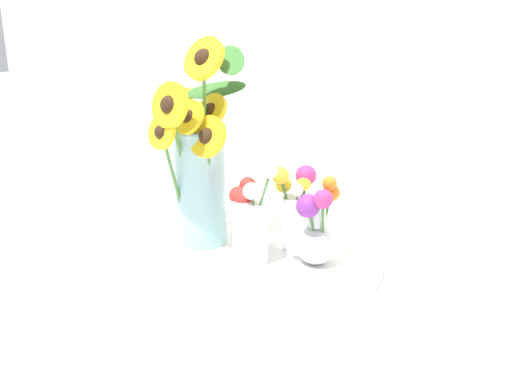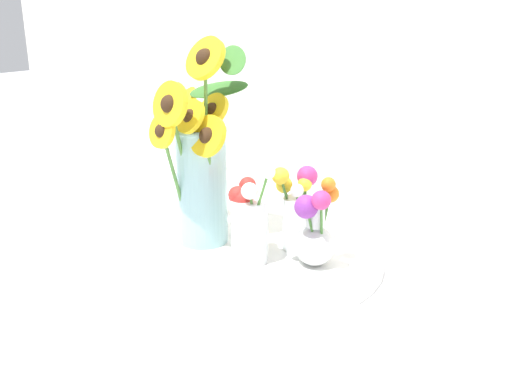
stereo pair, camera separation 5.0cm
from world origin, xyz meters
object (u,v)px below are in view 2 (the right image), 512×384
Objects in this scene: mason_jar_sunflowers at (201,165)px; vase_bulb_right at (315,231)px; vase_small_center at (249,222)px; vase_small_back at (297,209)px; serving_tray at (256,256)px.

vase_bulb_right is at bearing 18.78° from mason_jar_sunflowers.
mason_jar_sunflowers reaches higher than vase_small_center.
serving_tray is at bearing -117.68° from vase_small_back.
mason_jar_sunflowers is 0.21m from vase_small_back.
mason_jar_sunflowers reaches higher than serving_tray.
vase_small_center is at bearing -64.12° from serving_tray.
serving_tray is 1.20× the size of mason_jar_sunflowers.
serving_tray is at bearing 18.77° from mason_jar_sunflowers.
mason_jar_sunflowers is at bearing -161.22° from vase_bulb_right.
mason_jar_sunflowers is 2.40× the size of vase_small_back.
vase_bulb_right reaches higher than vase_small_back.
vase_small_center is 0.13m from vase_bulb_right.
mason_jar_sunflowers is 2.06× the size of vase_small_center.
serving_tray is 0.21m from mason_jar_sunflowers.
vase_bulb_right is (0.23, 0.08, -0.09)m from mason_jar_sunflowers.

